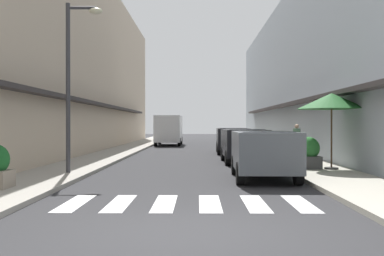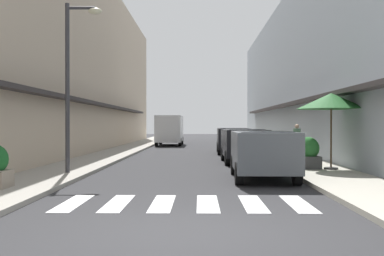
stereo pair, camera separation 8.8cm
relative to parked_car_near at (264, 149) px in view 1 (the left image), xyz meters
The scene contains 14 objects.
ground_plane 12.93m from the parked_car_near, 99.92° to the left, with size 108.02×108.02×0.00m, color #2B2B2D.
sidewalk_left 14.37m from the parked_car_near, 117.63° to the left, with size 2.31×68.74×0.12m, color #9E998E.
sidewalk_right 12.92m from the parked_car_near, 80.15° to the left, with size 2.31×68.74×0.12m, color #ADA899.
building_row_left 18.11m from the parked_car_near, 126.04° to the left, with size 5.50×46.19×11.10m.
building_row_right 15.82m from the parked_car_near, 67.52° to the left, with size 5.50×46.19×9.69m.
crosswalk 4.96m from the parked_car_near, 117.15° to the right, with size 5.20×2.20×0.01m.
parked_car_near is the anchor object (origin of this frame).
parked_car_mid 6.03m from the parked_car_near, 90.00° to the left, with size 1.85×3.99×1.47m.
parked_car_far 12.61m from the parked_car_near, 90.00° to the left, with size 1.88×4.40×1.47m.
delivery_van 23.32m from the parked_car_near, 100.62° to the left, with size 2.03×5.41×2.37m.
street_lamp 6.56m from the parked_car_near, behind, with size 1.19×0.28×5.46m.
cafe_umbrella 3.68m from the parked_car_near, 37.88° to the left, with size 2.38×2.38×2.64m.
planter_midblock 3.03m from the parked_car_near, 50.83° to the left, with size 0.80×0.80×1.11m.
pedestrian_walking_near 8.12m from the parked_car_near, 71.05° to the left, with size 0.34×0.34×1.57m.
Camera 1 is at (0.22, -7.16, 1.67)m, focal length 43.49 mm.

